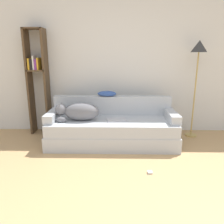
{
  "coord_description": "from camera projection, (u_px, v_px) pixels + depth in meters",
  "views": [
    {
      "loc": [
        -0.08,
        -1.49,
        1.43
      ],
      "look_at": [
        -0.14,
        1.79,
        0.57
      ],
      "focal_mm": 35.0,
      "sensor_mm": 36.0,
      "label": 1
    }
  ],
  "objects": [
    {
      "name": "couch_backrest",
      "position": [
        112.0,
        105.0,
        3.81
      ],
      "size": [
        2.02,
        0.15,
        0.32
      ],
      "color": "#B2B7BC",
      "rests_on": "couch"
    },
    {
      "name": "couch_arm_right",
      "position": [
        172.0,
        116.0,
        3.48
      ],
      "size": [
        0.15,
        0.63,
        0.13
      ],
      "color": "#B2B7BC",
      "rests_on": "couch"
    },
    {
      "name": "couch",
      "position": [
        112.0,
        132.0,
        3.58
      ],
      "size": [
        2.06,
        0.82,
        0.42
      ],
      "color": "#B2B7BC",
      "rests_on": "ground_plane"
    },
    {
      "name": "laptop",
      "position": [
        116.0,
        120.0,
        3.49
      ],
      "size": [
        0.34,
        0.25,
        0.02
      ],
      "rotation": [
        0.0,
        0.0,
        0.2
      ],
      "color": "#B7B7BC",
      "rests_on": "couch"
    },
    {
      "name": "floor_lamp",
      "position": [
        198.0,
        55.0,
        3.62
      ],
      "size": [
        0.26,
        0.26,
        1.66
      ],
      "color": "tan",
      "rests_on": "ground_plane"
    },
    {
      "name": "couch_arm_left",
      "position": [
        53.0,
        115.0,
        3.52
      ],
      "size": [
        0.15,
        0.63,
        0.13
      ],
      "color": "#B2B7BC",
      "rests_on": "couch"
    },
    {
      "name": "bookshelf",
      "position": [
        37.0,
        77.0,
        3.9
      ],
      "size": [
        0.35,
        0.26,
        1.87
      ],
      "color": "#4C3823",
      "rests_on": "ground_plane"
    },
    {
      "name": "dog",
      "position": [
        78.0,
        112.0,
        3.45
      ],
      "size": [
        0.7,
        0.29,
        0.28
      ],
      "color": "slate",
      "rests_on": "couch"
    },
    {
      "name": "power_adapter",
      "position": [
        150.0,
        172.0,
        2.71
      ],
      "size": [
        0.06,
        0.06,
        0.03
      ],
      "color": "silver",
      "rests_on": "ground_plane"
    },
    {
      "name": "wall_back",
      "position": [
        121.0,
        59.0,
        3.97
      ],
      "size": [
        7.73,
        0.06,
        2.7
      ],
      "color": "silver",
      "rests_on": "ground_plane"
    },
    {
      "name": "throw_pillow",
      "position": [
        107.0,
        94.0,
        3.74
      ],
      "size": [
        0.32,
        0.19,
        0.09
      ],
      "color": "#335199",
      "rests_on": "couch_backrest"
    }
  ]
}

